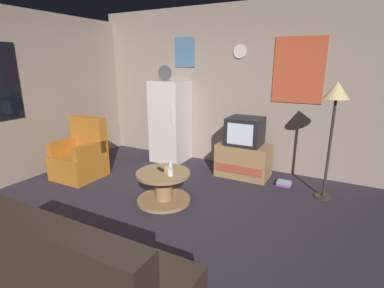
{
  "coord_description": "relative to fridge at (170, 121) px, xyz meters",
  "views": [
    {
      "loc": [
        1.9,
        -2.46,
        1.82
      ],
      "look_at": [
        0.12,
        0.9,
        0.75
      ],
      "focal_mm": 27.2,
      "sensor_mm": 36.0,
      "label": 1
    }
  ],
  "objects": [
    {
      "name": "coffee_table",
      "position": [
        0.85,
        -1.55,
        -0.54
      ],
      "size": [
        0.72,
        0.72,
        0.42
      ],
      "color": "#9E754C",
      "rests_on": "ground_plane"
    },
    {
      "name": "tv_stand",
      "position": [
        1.5,
        -0.14,
        -0.49
      ],
      "size": [
        0.84,
        0.53,
        0.54
      ],
      "color": "#9E754C",
      "rests_on": "ground_plane"
    },
    {
      "name": "wine_glass",
      "position": [
        0.93,
        -1.5,
        -0.26
      ],
      "size": [
        0.05,
        0.05,
        0.15
      ],
      "primitive_type": "cylinder",
      "color": "silver",
      "rests_on": "coffee_table"
    },
    {
      "name": "wall_with_art",
      "position": [
        0.98,
        0.35,
        0.63
      ],
      "size": [
        5.2,
        0.12,
        2.77
      ],
      "color": "gray",
      "rests_on": "ground_plane"
    },
    {
      "name": "armchair",
      "position": [
        -0.85,
        -1.42,
        -0.42
      ],
      "size": [
        0.68,
        0.68,
        0.96
      ],
      "color": "#B2661E",
      "rests_on": "ground_plane"
    },
    {
      "name": "crt_tv",
      "position": [
        1.5,
        -0.15,
        0.0
      ],
      "size": [
        0.54,
        0.51,
        0.44
      ],
      "color": "black",
      "rests_on": "tv_stand"
    },
    {
      "name": "wall_left_with_window",
      "position": [
        -1.58,
        -2.1,
        0.55
      ],
      "size": [
        0.12,
        5.2,
        2.6
      ],
      "color": "gray",
      "rests_on": "ground_plane"
    },
    {
      "name": "ground_plane",
      "position": [
        0.97,
        -2.1,
        -0.75
      ],
      "size": [
        12.0,
        12.0,
        0.0
      ],
      "primitive_type": "plane",
      "color": "#2D2833"
    },
    {
      "name": "standing_lamp",
      "position": [
        2.75,
        -0.41,
        0.6
      ],
      "size": [
        0.32,
        0.32,
        1.59
      ],
      "color": "#332D28",
      "rests_on": "ground_plane"
    },
    {
      "name": "couch",
      "position": [
        1.29,
        -3.4,
        -0.44
      ],
      "size": [
        1.7,
        0.8,
        0.92
      ],
      "color": "#38281E",
      "rests_on": "ground_plane"
    },
    {
      "name": "mug_ceramic_tan",
      "position": [
        0.9,
        -1.53,
        -0.29
      ],
      "size": [
        0.08,
        0.08,
        0.09
      ],
      "primitive_type": "cylinder",
      "color": "tan",
      "rests_on": "coffee_table"
    },
    {
      "name": "fridge",
      "position": [
        0.0,
        0.0,
        0.0
      ],
      "size": [
        0.6,
        0.62,
        1.77
      ],
      "color": "silver",
      "rests_on": "ground_plane"
    },
    {
      "name": "book_stack",
      "position": [
        2.19,
        -0.27,
        -0.72
      ],
      "size": [
        0.21,
        0.17,
        0.07
      ],
      "color": "#91398B",
      "rests_on": "ground_plane"
    },
    {
      "name": "mug_ceramic_white",
      "position": [
        0.99,
        -1.61,
        -0.29
      ],
      "size": [
        0.08,
        0.08,
        0.09
      ],
      "primitive_type": "cylinder",
      "color": "silver",
      "rests_on": "coffee_table"
    },
    {
      "name": "remote_control",
      "position": [
        0.78,
        -1.5,
        -0.32
      ],
      "size": [
        0.15,
        0.11,
        0.02
      ],
      "primitive_type": "cube",
      "rotation": [
        0.0,
        0.0,
        -0.5
      ],
      "color": "black",
      "rests_on": "coffee_table"
    }
  ]
}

